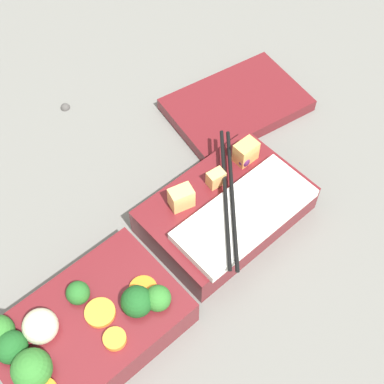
% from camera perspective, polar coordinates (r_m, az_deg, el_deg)
% --- Properties ---
extents(ground_plane, '(3.00, 3.00, 0.00)m').
position_cam_1_polar(ground_plane, '(0.67, -2.81, -7.77)').
color(ground_plane, slate).
extents(bento_tray_vegetable, '(0.20, 0.13, 0.08)m').
position_cam_1_polar(bento_tray_vegetable, '(0.62, -11.46, -14.10)').
color(bento_tray_vegetable, maroon).
rests_on(bento_tray_vegetable, ground_plane).
extents(bento_tray_rice, '(0.20, 0.16, 0.07)m').
position_cam_1_polar(bento_tray_rice, '(0.68, 4.01, -2.03)').
color(bento_tray_rice, maroon).
rests_on(bento_tray_rice, ground_plane).
extents(bento_lid, '(0.22, 0.16, 0.02)m').
position_cam_1_polar(bento_lid, '(0.82, 4.75, 9.26)').
color(bento_lid, maroon).
rests_on(bento_lid, ground_plane).
extents(pebble_1, '(0.01, 0.01, 0.01)m').
position_cam_1_polar(pebble_1, '(0.85, -13.39, 8.89)').
color(pebble_1, '#474442').
rests_on(pebble_1, ground_plane).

